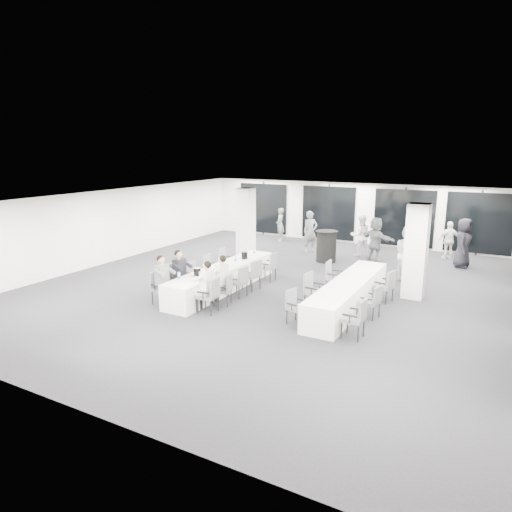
{
  "coord_description": "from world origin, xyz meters",
  "views": [
    {
      "loc": [
        6.3,
        -12.64,
        4.32
      ],
      "look_at": [
        -0.48,
        -0.2,
        0.98
      ],
      "focal_mm": 32.0,
      "sensor_mm": 36.0,
      "label": 1
    }
  ],
  "objects_px": {
    "chair_side_left_mid": "(313,288)",
    "chair_side_right_mid": "(373,300)",
    "banquet_table_main": "(223,278)",
    "cocktail_table": "(326,246)",
    "chair_main_left_mid": "(194,274)",
    "ice_bucket_far": "(244,255)",
    "standing_guest_e": "(464,240)",
    "ice_bucket_near": "(197,272)",
    "chair_side_left_near": "(295,304)",
    "chair_side_left_far": "(333,275)",
    "chair_main_left_second": "(177,278)",
    "standing_guest_a": "(310,229)",
    "chair_main_left_near": "(160,286)",
    "standing_guest_f": "(376,236)",
    "chair_main_right_far": "(270,265)",
    "standing_guest_h": "(407,250)",
    "chair_main_left_fourth": "(210,267)",
    "chair_main_right_second": "(225,288)",
    "chair_main_right_mid": "(240,280)",
    "chair_side_right_far": "(386,284)",
    "chair_main_left_far": "(225,260)",
    "standing_guest_g": "(280,222)",
    "standing_guest_d": "(449,238)",
    "chair_main_right_fourth": "(253,273)",
    "banquet_table_side": "(348,294)",
    "chair_main_right_near": "(211,293)",
    "chair_side_right_near": "(357,316)"
  },
  "relations": [
    {
      "from": "chair_side_left_mid",
      "to": "chair_side_right_mid",
      "type": "bearing_deg",
      "value": 95.31
    },
    {
      "from": "banquet_table_main",
      "to": "cocktail_table",
      "type": "relative_size",
      "value": 4.1
    },
    {
      "from": "chair_main_left_mid",
      "to": "ice_bucket_far",
      "type": "distance_m",
      "value": 1.89
    },
    {
      "from": "standing_guest_e",
      "to": "ice_bucket_near",
      "type": "relative_size",
      "value": 8.76
    },
    {
      "from": "chair_side_left_near",
      "to": "chair_side_left_far",
      "type": "height_order",
      "value": "chair_side_left_far"
    },
    {
      "from": "chair_main_left_second",
      "to": "standing_guest_a",
      "type": "height_order",
      "value": "standing_guest_a"
    },
    {
      "from": "chair_main_left_near",
      "to": "standing_guest_f",
      "type": "xyz_separation_m",
      "value": [
        4.04,
        8.02,
        0.45
      ]
    },
    {
      "from": "chair_main_left_second",
      "to": "chair_main_right_far",
      "type": "distance_m",
      "value": 3.28
    },
    {
      "from": "chair_side_left_mid",
      "to": "chair_main_left_mid",
      "type": "bearing_deg",
      "value": -83.32
    },
    {
      "from": "chair_side_left_mid",
      "to": "standing_guest_h",
      "type": "height_order",
      "value": "standing_guest_h"
    },
    {
      "from": "chair_main_left_fourth",
      "to": "chair_main_right_second",
      "type": "relative_size",
      "value": 1.06
    },
    {
      "from": "standing_guest_a",
      "to": "ice_bucket_far",
      "type": "height_order",
      "value": "standing_guest_a"
    },
    {
      "from": "standing_guest_e",
      "to": "ice_bucket_near",
      "type": "distance_m",
      "value": 10.13
    },
    {
      "from": "chair_main_left_second",
      "to": "chair_main_right_mid",
      "type": "relative_size",
      "value": 1.09
    },
    {
      "from": "chair_side_left_far",
      "to": "chair_side_right_far",
      "type": "xyz_separation_m",
      "value": [
        1.67,
        -0.16,
        -0.02
      ]
    },
    {
      "from": "chair_main_left_far",
      "to": "standing_guest_g",
      "type": "distance_m",
      "value": 6.63
    },
    {
      "from": "chair_main_left_near",
      "to": "standing_guest_a",
      "type": "distance_m",
      "value": 8.45
    },
    {
      "from": "standing_guest_d",
      "to": "chair_main_left_second",
      "type": "bearing_deg",
      "value": 24.41
    },
    {
      "from": "chair_main_left_near",
      "to": "chair_side_right_mid",
      "type": "bearing_deg",
      "value": 120.34
    },
    {
      "from": "chair_main_right_far",
      "to": "chair_side_right_mid",
      "type": "bearing_deg",
      "value": -114.79
    },
    {
      "from": "chair_side_left_mid",
      "to": "standing_guest_f",
      "type": "xyz_separation_m",
      "value": [
        0.12,
        6.27,
        0.41
      ]
    },
    {
      "from": "standing_guest_e",
      "to": "standing_guest_h",
      "type": "relative_size",
      "value": 0.99
    },
    {
      "from": "chair_main_right_far",
      "to": "chair_side_right_far",
      "type": "distance_m",
      "value": 3.94
    },
    {
      "from": "chair_main_right_fourth",
      "to": "banquet_table_side",
      "type": "bearing_deg",
      "value": -80.21
    },
    {
      "from": "chair_main_left_far",
      "to": "chair_side_left_near",
      "type": "xyz_separation_m",
      "value": [
        3.94,
        -2.96,
        -0.05
      ]
    },
    {
      "from": "ice_bucket_far",
      "to": "chair_main_right_mid",
      "type": "bearing_deg",
      "value": -64.56
    },
    {
      "from": "chair_main_left_second",
      "to": "standing_guest_e",
      "type": "relative_size",
      "value": 0.49
    },
    {
      "from": "chair_main_left_second",
      "to": "standing_guest_g",
      "type": "height_order",
      "value": "standing_guest_g"
    },
    {
      "from": "chair_side_left_near",
      "to": "chair_side_left_mid",
      "type": "height_order",
      "value": "chair_side_left_mid"
    },
    {
      "from": "banquet_table_side",
      "to": "standing_guest_h",
      "type": "height_order",
      "value": "standing_guest_h"
    },
    {
      "from": "chair_main_left_second",
      "to": "standing_guest_g",
      "type": "bearing_deg",
      "value": -173.71
    },
    {
      "from": "cocktail_table",
      "to": "chair_main_left_far",
      "type": "bearing_deg",
      "value": -123.57
    },
    {
      "from": "ice_bucket_near",
      "to": "ice_bucket_far",
      "type": "relative_size",
      "value": 1.02
    },
    {
      "from": "ice_bucket_near",
      "to": "standing_guest_f",
      "type": "bearing_deg",
      "value": 65.65
    },
    {
      "from": "cocktail_table",
      "to": "chair_main_right_near",
      "type": "relative_size",
      "value": 1.25
    },
    {
      "from": "banquet_table_main",
      "to": "standing_guest_f",
      "type": "relative_size",
      "value": 2.53
    },
    {
      "from": "ice_bucket_near",
      "to": "standing_guest_g",
      "type": "bearing_deg",
      "value": 100.95
    },
    {
      "from": "standing_guest_a",
      "to": "banquet_table_side",
      "type": "bearing_deg",
      "value": -108.05
    },
    {
      "from": "chair_main_right_far",
      "to": "standing_guest_d",
      "type": "bearing_deg",
      "value": -37.72
    },
    {
      "from": "banquet_table_side",
      "to": "ice_bucket_near",
      "type": "bearing_deg",
      "value": -158.38
    },
    {
      "from": "chair_side_left_mid",
      "to": "standing_guest_f",
      "type": "bearing_deg",
      "value": -176.63
    },
    {
      "from": "cocktail_table",
      "to": "ice_bucket_near",
      "type": "relative_size",
      "value": 5.13
    },
    {
      "from": "chair_side_left_far",
      "to": "ice_bucket_near",
      "type": "bearing_deg",
      "value": -53.3
    },
    {
      "from": "chair_main_right_far",
      "to": "standing_guest_g",
      "type": "bearing_deg",
      "value": 22.98
    },
    {
      "from": "chair_side_right_near",
      "to": "chair_side_right_far",
      "type": "height_order",
      "value": "chair_side_right_near"
    },
    {
      "from": "chair_side_right_far",
      "to": "standing_guest_f",
      "type": "bearing_deg",
      "value": 31.94
    },
    {
      "from": "banquet_table_side",
      "to": "cocktail_table",
      "type": "relative_size",
      "value": 4.1
    },
    {
      "from": "standing_guest_a",
      "to": "standing_guest_f",
      "type": "distance_m",
      "value": 2.89
    },
    {
      "from": "banquet_table_main",
      "to": "cocktail_table",
      "type": "height_order",
      "value": "cocktail_table"
    },
    {
      "from": "chair_main_right_near",
      "to": "chair_side_left_mid",
      "type": "xyz_separation_m",
      "value": [
        2.25,
        1.67,
        0.02
      ]
    }
  ]
}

